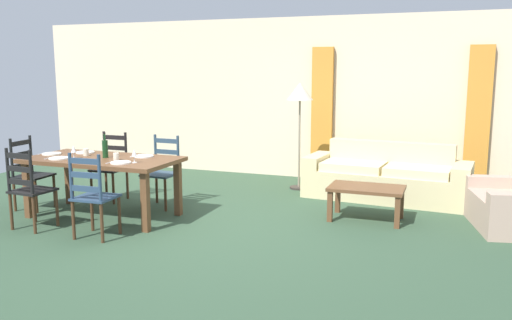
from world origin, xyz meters
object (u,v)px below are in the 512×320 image
couch (386,179)px  coffee_table (366,192)px  dining_chair_near_right (93,196)px  standing_lamp (300,98)px  dining_chair_far_right (162,171)px  wine_glass_near_left (74,150)px  wine_glass_near_right (134,153)px  coffee_cup_primary (116,157)px  coffee_cup_secondary (86,152)px  dining_chair_far_left (111,167)px  dining_table (102,165)px  dining_chair_head_west (30,173)px  wine_bottle (105,148)px  dining_chair_near_left (29,189)px

couch → coffee_table: 1.22m
dining_chair_near_right → standing_lamp: standing_lamp is taller
dining_chair_far_right → dining_chair_near_right: bearing=-89.7°
wine_glass_near_left → wine_glass_near_right: (0.87, 0.00, 0.00)m
wine_glass_near_right → standing_lamp: bearing=63.2°
coffee_cup_primary → coffee_table: coffee_cup_primary is taller
wine_glass_near_right → coffee_cup_secondary: bearing=165.6°
wine_glass_near_left → dining_chair_near_right: bearing=-40.1°
standing_lamp → dining_chair_far_left: bearing=-144.9°
couch → dining_table: bearing=-145.5°
dining_chair_head_west → coffee_cup_primary: bearing=-2.5°
wine_glass_near_left → standing_lamp: standing_lamp is taller
dining_chair_far_right → wine_bottle: wine_bottle is taller
dining_chair_head_west → dining_chair_far_right: bearing=25.0°
coffee_cup_primary → coffee_cup_secondary: 0.58m
wine_glass_near_left → wine_bottle: bearing=30.3°
dining_table → dining_chair_near_left: 0.91m
dining_chair_head_west → dining_chair_far_left: bearing=48.7°
dining_chair_far_right → coffee_cup_primary: bearing=-101.5°
dining_chair_near_left → dining_chair_near_right: 0.90m
dining_table → wine_glass_near_left: 0.39m
dining_chair_far_right → coffee_table: size_ratio=1.07×
dining_chair_near_left → dining_chair_far_right: bearing=58.9°
coffee_table → wine_glass_near_right: bearing=-155.7°
dining_chair_near_left → dining_chair_head_west: size_ratio=1.00×
wine_glass_near_left → standing_lamp: size_ratio=0.10×
dining_table → dining_chair_far_left: bearing=119.3°
couch → coffee_table: size_ratio=2.60×
wine_glass_near_left → coffee_cup_primary: bearing=7.3°
dining_table → coffee_cup_secondary: (-0.29, 0.07, 0.13)m
dining_chair_near_right → wine_bottle: bearing=116.9°
dining_chair_far_left → dining_chair_far_right: (0.87, -0.06, 0.00)m
dining_table → coffee_cup_secondary: 0.33m
wine_glass_near_left → coffee_cup_primary: (0.57, 0.07, -0.07)m
wine_bottle → standing_lamp: (1.84, 2.36, 0.54)m
dining_chair_far_right → coffee_cup_secondary: (-0.72, -0.65, 0.32)m
dining_table → dining_chair_far_right: size_ratio=1.98×
dining_table → dining_chair_far_right: dining_chair_far_right is taller
wine_glass_near_right → couch: size_ratio=0.07×
dining_chair_far_right → wine_glass_near_left: size_ratio=5.96×
couch → coffee_cup_primary: bearing=-142.1°
dining_chair_far_left → coffee_cup_primary: 1.16m
dining_chair_far_left → coffee_table: bearing=3.5°
dining_chair_near_right → dining_chair_far_left: 1.79m
dining_chair_near_right → dining_chair_far_right: 1.49m
dining_chair_far_right → wine_glass_near_left: bearing=-130.0°
wine_glass_near_right → dining_table: bearing=164.9°
dining_chair_head_west → standing_lamp: bearing=38.8°
dining_chair_near_left → coffee_cup_primary: size_ratio=10.67×
dining_chair_far_left → wine_bottle: bearing=-57.9°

